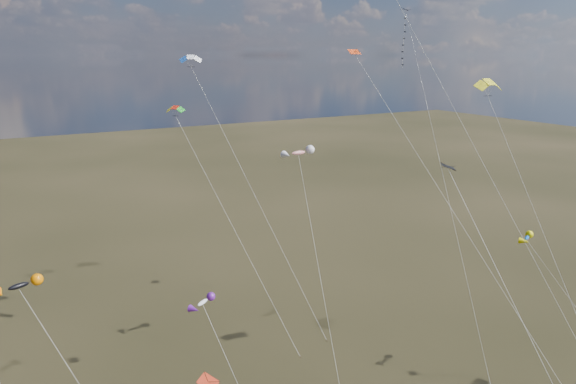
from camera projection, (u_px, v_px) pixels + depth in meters
diamond_black_high at (408, 54)px, 59.26m from camera, size 7.10×22.90×35.77m
diamond_black_mid at (515, 305)px, 29.14m from camera, size 4.46×16.21×24.13m
diamond_orange_center at (427, 169)px, 42.03m from camera, size 12.81×18.91×30.93m
parafoil_yellow at (490, 83)px, 47.83m from camera, size 9.04×24.93×28.76m
parafoil_blue_white at (191, 59)px, 56.15m from camera, size 10.68×15.09×30.86m
parafoil_tricolor at (176, 110)px, 53.64m from camera, size 9.18×13.59×25.65m
novelty_black_orange at (19, 286)px, 39.22m from camera, size 7.57×8.72×13.86m
novelty_white_purple at (203, 303)px, 38.65m from camera, size 4.38×7.24×12.75m
novelty_redwhite_stripe at (299, 154)px, 51.96m from camera, size 5.43×15.52×21.45m
novelty_blue_yellow at (528, 239)px, 48.19m from camera, size 6.94×10.66×14.27m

